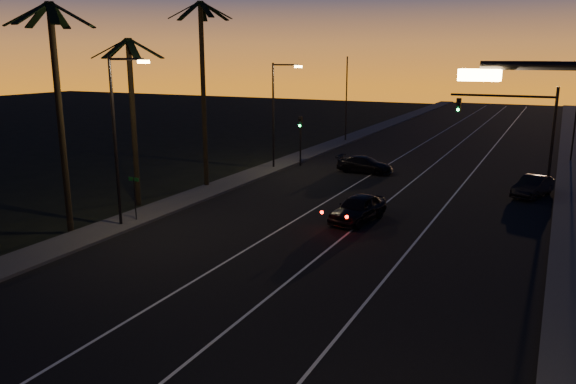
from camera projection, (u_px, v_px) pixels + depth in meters
The scene contains 18 objects.
road at pixel (373, 206), 34.47m from camera, with size 20.00×170.00×0.01m, color black.
sidewalk_left at pixel (219, 187), 39.21m from camera, with size 2.40×170.00×0.16m, color #363634.
sidewalk_right at pixel (576, 229), 29.70m from camera, with size 2.40×170.00×0.16m, color #363634.
lane_stripe_left at pixel (327, 201), 35.74m from camera, with size 0.12×160.00×0.01m, color silver.
lane_stripe_mid at pixel (381, 207), 34.26m from camera, with size 0.12×160.00×0.01m, color silver.
lane_stripe_right at pixel (439, 214), 32.77m from camera, with size 0.12×160.00×0.01m, color silver.
palm_near at pixel (58, 96), 27.67m from camera, with size 4.25×4.16×11.53m.
palm_mid at pixel (132, 103), 33.37m from camera, with size 4.25×4.16×10.03m.
palm_far at pixel (203, 77), 37.87m from camera, with size 4.25×4.16×12.53m.
streetlight_left_near at pixel (119, 129), 29.03m from camera, with size 2.55×0.26×9.00m.
streetlight_left_far at pixel (277, 107), 44.82m from camera, with size 2.55×0.26×8.50m.
street_sign at pixel (135, 193), 30.81m from camera, with size 0.70×0.06×2.60m.
signal_mast at pixel (517, 118), 39.06m from camera, with size 7.10×0.41×7.00m.
signal_post at pixel (300, 132), 46.56m from camera, with size 0.28×0.37×4.20m.
far_pole_left at pixel (346, 100), 59.95m from camera, with size 0.14×0.14×9.00m, color black.
lead_car at pixel (358, 208), 31.20m from camera, with size 2.47×5.11×1.50m.
right_car at pixel (533, 186), 36.79m from camera, with size 2.58×4.33×1.35m.
cross_car at pixel (365, 165), 44.35m from camera, with size 4.51×1.91×1.30m.
Camera 1 is at (9.87, -2.23, 8.97)m, focal length 35.00 mm.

